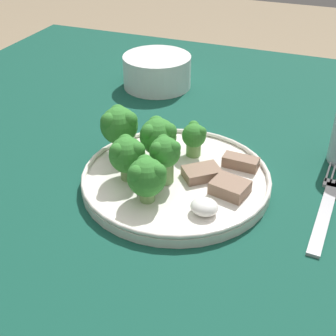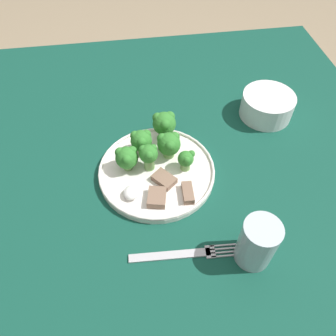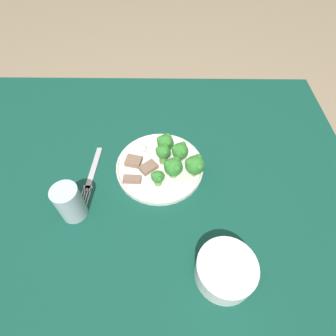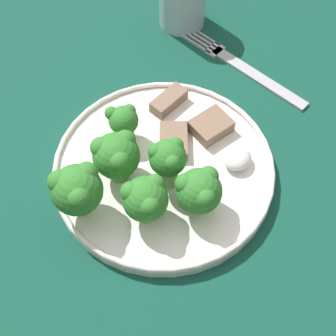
# 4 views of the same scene
# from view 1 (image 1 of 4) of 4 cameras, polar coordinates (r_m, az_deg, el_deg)

# --- Properties ---
(table) EXTENTS (1.20, 1.00, 0.74)m
(table) POSITION_cam_1_polar(r_m,az_deg,el_deg) (0.71, 6.26, -6.56)
(table) COLOR #114738
(table) RESTS_ON ground_plane
(dinner_plate) EXTENTS (0.24, 0.24, 0.02)m
(dinner_plate) POSITION_cam_1_polar(r_m,az_deg,el_deg) (0.61, 0.99, -1.31)
(dinner_plate) COLOR white
(dinner_plate) RESTS_ON table
(fork) EXTENTS (0.03, 0.20, 0.00)m
(fork) POSITION_cam_1_polar(r_m,az_deg,el_deg) (0.61, 18.85, -4.15)
(fork) COLOR #B2B2B7
(fork) RESTS_ON table
(cream_bowl) EXTENTS (0.13, 0.13, 0.06)m
(cream_bowl) POSITION_cam_1_polar(r_m,az_deg,el_deg) (0.88, -1.35, 11.62)
(cream_bowl) COLOR white
(cream_bowl) RESTS_ON table
(broccoli_floret_near_rim_left) EXTENTS (0.05, 0.05, 0.06)m
(broccoli_floret_near_rim_left) POSITION_cam_1_polar(r_m,az_deg,el_deg) (0.55, -2.61, -1.03)
(broccoli_floret_near_rim_left) COLOR #709E56
(broccoli_floret_near_rim_left) RESTS_ON dinner_plate
(broccoli_floret_center_left) EXTENTS (0.05, 0.05, 0.06)m
(broccoli_floret_center_left) POSITION_cam_1_polar(r_m,az_deg,el_deg) (0.62, -1.22, 3.91)
(broccoli_floret_center_left) COLOR #709E56
(broccoli_floret_center_left) RESTS_ON dinner_plate
(broccoli_floret_back_left) EXTENTS (0.05, 0.05, 0.06)m
(broccoli_floret_back_left) POSITION_cam_1_polar(r_m,az_deg,el_deg) (0.59, -5.01, 1.67)
(broccoli_floret_back_left) COLOR #709E56
(broccoli_floret_back_left) RESTS_ON dinner_plate
(broccoli_floret_front_left) EXTENTS (0.04, 0.04, 0.06)m
(broccoli_floret_front_left) POSITION_cam_1_polar(r_m,az_deg,el_deg) (0.58, -0.38, 1.70)
(broccoli_floret_front_left) COLOR #709E56
(broccoli_floret_front_left) RESTS_ON dinner_plate
(broccoli_floret_center_back) EXTENTS (0.03, 0.03, 0.05)m
(broccoli_floret_center_back) POSITION_cam_1_polar(r_m,az_deg,el_deg) (0.64, 3.30, 4.02)
(broccoli_floret_center_back) COLOR #709E56
(broccoli_floret_center_back) RESTS_ON dinner_plate
(broccoli_floret_mid_cluster) EXTENTS (0.05, 0.05, 0.07)m
(broccoli_floret_mid_cluster) POSITION_cam_1_polar(r_m,az_deg,el_deg) (0.64, -5.99, 5.30)
(broccoli_floret_mid_cluster) COLOR #709E56
(broccoli_floret_mid_cluster) RESTS_ON dinner_plate
(meat_slice_front_slice) EXTENTS (0.05, 0.04, 0.02)m
(meat_slice_front_slice) POSITION_cam_1_polar(r_m,az_deg,el_deg) (0.58, 7.56, -2.36)
(meat_slice_front_slice) COLOR #846651
(meat_slice_front_slice) RESTS_ON dinner_plate
(meat_slice_middle_slice) EXTENTS (0.05, 0.02, 0.02)m
(meat_slice_middle_slice) POSITION_cam_1_polar(r_m,az_deg,el_deg) (0.63, 8.85, 0.70)
(meat_slice_middle_slice) COLOR #846651
(meat_slice_middle_slice) RESTS_ON dinner_plate
(meat_slice_rear_slice) EXTENTS (0.06, 0.05, 0.01)m
(meat_slice_rear_slice) POSITION_cam_1_polar(r_m,az_deg,el_deg) (0.60, 4.12, -0.58)
(meat_slice_rear_slice) COLOR #846651
(meat_slice_rear_slice) RESTS_ON dinner_plate
(sauce_dollop) EXTENTS (0.03, 0.03, 0.02)m
(sauce_dollop) POSITION_cam_1_polar(r_m,az_deg,el_deg) (0.54, 4.45, -4.73)
(sauce_dollop) COLOR white
(sauce_dollop) RESTS_ON dinner_plate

